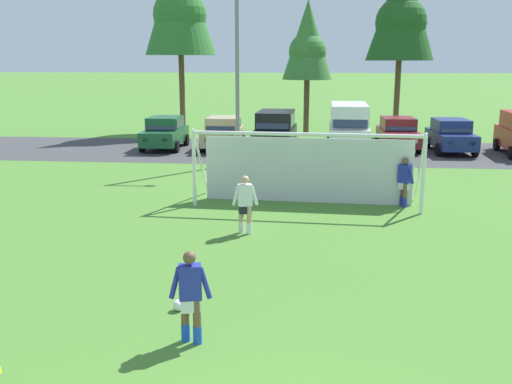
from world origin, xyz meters
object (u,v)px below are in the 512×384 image
at_px(parked_car_slot_left, 223,133).
at_px(street_lamp, 241,71).
at_px(player_defender_far, 245,205).
at_px(parked_car_slot_far_left, 165,133).
at_px(player_midfield_center, 404,182).
at_px(parked_car_slot_center_left, 275,132).
at_px(parked_car_slot_right, 451,136).
at_px(soccer_ball, 178,305).
at_px(soccer_goal, 307,166).
at_px(parked_car_slot_center, 349,127).
at_px(parked_car_slot_center_right, 398,133).
at_px(player_winger_left, 191,297).

relative_size(parked_car_slot_left, street_lamp, 0.51).
relative_size(player_defender_far, parked_car_slot_far_left, 0.39).
bearing_deg(street_lamp, parked_car_slot_far_left, 137.56).
relative_size(player_midfield_center, player_defender_far, 1.00).
xyz_separation_m(parked_car_slot_center_left, street_lamp, (-1.35, -3.40, 3.14)).
bearing_deg(player_midfield_center, parked_car_slot_far_left, 133.41).
height_order(player_midfield_center, parked_car_slot_left, parked_car_slot_left).
distance_m(parked_car_slot_center_left, parked_car_slot_right, 9.19).
bearing_deg(soccer_ball, parked_car_slot_right, 64.72).
bearing_deg(soccer_ball, street_lamp, 92.67).
relative_size(parked_car_slot_center_left, parked_car_slot_right, 1.10).
relative_size(player_midfield_center, street_lamp, 0.20).
distance_m(parked_car_slot_far_left, parked_car_slot_right, 15.18).
height_order(soccer_goal, parked_car_slot_left, soccer_goal).
relative_size(player_defender_far, parked_car_slot_center, 0.34).
bearing_deg(parked_car_slot_center, parked_car_slot_right, 6.66).
bearing_deg(parked_car_slot_center_right, player_defender_far, -111.71).
bearing_deg(parked_car_slot_center, parked_car_slot_left, 175.06).
bearing_deg(parked_car_slot_center_left, player_midfield_center, -65.28).
xyz_separation_m(player_midfield_center, parked_car_slot_left, (-7.83, 11.84, 0.05)).
height_order(player_defender_far, parked_car_slot_center_left, parked_car_slot_center_left).
bearing_deg(parked_car_slot_center_left, soccer_ball, -91.78).
bearing_deg(parked_car_slot_right, soccer_goal, -121.90).
bearing_deg(player_winger_left, parked_car_slot_right, 67.13).
xyz_separation_m(soccer_ball, parked_car_slot_center_left, (0.60, 19.40, 1.00)).
height_order(parked_car_slot_center_left, parked_car_slot_center, parked_car_slot_center).
xyz_separation_m(parked_car_slot_left, parked_car_slot_right, (12.01, 0.05, 0.00)).
distance_m(parked_car_slot_center, parked_car_slot_center_right, 3.03).
bearing_deg(parked_car_slot_center, parked_car_slot_center_right, 25.02).
xyz_separation_m(player_midfield_center, parked_car_slot_center_right, (1.55, 12.53, 0.05)).
height_order(parked_car_slot_left, parked_car_slot_center_left, parked_car_slot_center_left).
relative_size(soccer_goal, parked_car_slot_far_left, 1.78).
height_order(player_winger_left, parked_car_slot_far_left, parked_car_slot_far_left).
bearing_deg(parked_car_slot_center_right, player_midfield_center, -97.07).
height_order(parked_car_slot_left, parked_car_slot_center, parked_car_slot_center).
height_order(soccer_ball, player_defender_far, player_defender_far).
distance_m(soccer_ball, parked_car_slot_far_left, 21.05).
bearing_deg(parked_car_slot_right, player_winger_left, -112.87).
height_order(soccer_ball, parked_car_slot_far_left, parked_car_slot_far_left).
xyz_separation_m(soccer_goal, player_defender_far, (-1.65, -3.59, -0.47)).
distance_m(player_defender_far, parked_car_slot_center_right, 17.28).
bearing_deg(player_defender_far, parked_car_slot_center_left, 90.38).
bearing_deg(parked_car_slot_far_left, player_winger_left, -74.48).
distance_m(player_winger_left, parked_car_slot_center_left, 20.63).
relative_size(parked_car_slot_far_left, parked_car_slot_right, 0.99).
bearing_deg(parked_car_slot_left, soccer_goal, -68.47).
height_order(player_defender_far, street_lamp, street_lamp).
bearing_deg(soccer_goal, parked_car_slot_right, 58.10).
distance_m(player_winger_left, parked_car_slot_left, 21.93).
height_order(soccer_goal, player_defender_far, soccer_goal).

